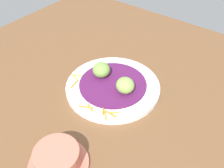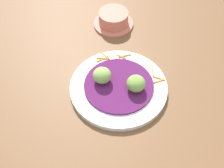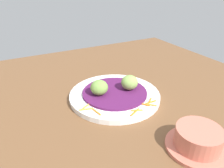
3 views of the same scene
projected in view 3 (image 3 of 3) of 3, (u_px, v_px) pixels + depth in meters
The scene contains 7 objects.
table_surface at pixel (119, 111), 58.99cm from camera, with size 110.00×110.00×2.00cm, color brown.
main_plate at pixel (115, 95), 63.04cm from camera, with size 26.63×26.63×1.50cm, color white.
cabbage_bed at pixel (115, 92), 62.55cm from camera, with size 19.00×19.00×0.62cm, color #51194C.
carrot_garnish at pixel (124, 107), 55.80cm from camera, with size 20.41×10.46×0.40cm.
guac_scoop_left at pixel (130, 82), 62.79cm from camera, with size 5.01×4.86×4.36cm, color #84A851.
guac_scoop_center at pixel (99, 87), 60.06cm from camera, with size 5.00×5.02×4.27cm, color #759E47.
terracotta_bowl at pixel (198, 140), 43.88cm from camera, with size 12.96×12.96×4.96cm.
Camera 3 is at (24.35, 42.61, 34.63)cm, focal length 34.00 mm.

